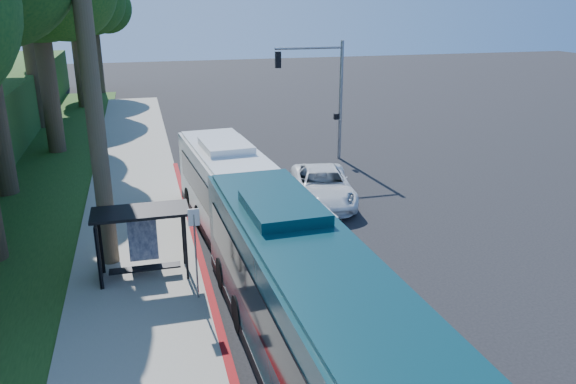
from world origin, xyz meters
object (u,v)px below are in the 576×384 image
object	(u,v)px
bus_shelter	(134,230)
teal_bus	(307,303)
white_bus	(239,201)
pickup	(323,186)

from	to	relation	value
bus_shelter	teal_bus	distance (m)	7.61
white_bus	pickup	size ratio (longest dim) A/B	2.15
white_bus	teal_bus	bearing A→B (deg)	-92.96
bus_shelter	pickup	world-z (taller)	bus_shelter
white_bus	pickup	world-z (taller)	white_bus
bus_shelter	pickup	xyz separation A→B (m)	(8.64, 5.72, -0.99)
bus_shelter	pickup	size ratio (longest dim) A/B	0.55
teal_bus	pickup	distance (m)	12.88
pickup	teal_bus	bearing A→B (deg)	-99.42
bus_shelter	white_bus	distance (m)	4.43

